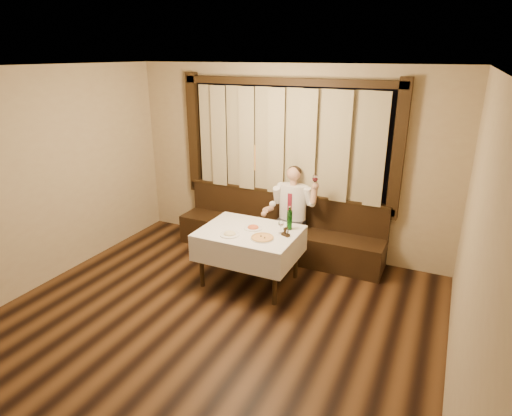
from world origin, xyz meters
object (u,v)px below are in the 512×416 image
at_px(dining_table, 250,238).
at_px(pizza, 262,238).
at_px(cruet_caddy, 286,233).
at_px(seated_man, 291,207).
at_px(pasta_red, 253,226).
at_px(banquette, 279,234).
at_px(green_bottle, 289,220).
at_px(pasta_cream, 230,233).

height_order(dining_table, pizza, pizza).
distance_m(cruet_caddy, seated_man, 0.94).
bearing_deg(seated_man, pizza, -88.23).
relative_size(pasta_red, cruet_caddy, 2.01).
distance_m(banquette, dining_table, 1.08).
xyz_separation_m(dining_table, cruet_caddy, (0.49, 0.03, 0.15)).
bearing_deg(seated_man, green_bottle, -71.38).
height_order(green_bottle, seated_man, seated_man).
relative_size(cruet_caddy, seated_man, 0.09).
bearing_deg(pasta_cream, pizza, 10.50).
bearing_deg(green_bottle, cruet_caddy, -80.99).
distance_m(pasta_red, seated_man, 0.89).
bearing_deg(pizza, banquette, 102.34).
relative_size(pizza, seated_man, 0.21).
bearing_deg(cruet_caddy, pizza, -114.14).
bearing_deg(pasta_red, pasta_cream, -118.83).
distance_m(dining_table, pizza, 0.33).
relative_size(pasta_cream, green_bottle, 0.79).
bearing_deg(banquette, pasta_cream, -97.14).
xyz_separation_m(dining_table, pasta_red, (0.02, 0.07, 0.14)).
bearing_deg(cruet_caddy, green_bottle, 123.65).
bearing_deg(pizza, green_bottle, 64.95).
height_order(pizza, cruet_caddy, cruet_caddy).
height_order(pasta_red, seated_man, seated_man).
xyz_separation_m(pizza, pasta_red, (-0.24, 0.24, 0.02)).
relative_size(green_bottle, seated_man, 0.23).
bearing_deg(dining_table, pasta_cream, -122.76).
height_order(banquette, pizza, banquette).
xyz_separation_m(pasta_red, green_bottle, (0.44, 0.18, 0.10)).
bearing_deg(pizza, dining_table, 147.00).
xyz_separation_m(pizza, green_bottle, (0.20, 0.42, 0.12)).
height_order(dining_table, pasta_cream, pasta_cream).
bearing_deg(seated_man, pasta_red, -103.67).
bearing_deg(cruet_caddy, dining_table, -151.55).
distance_m(dining_table, green_bottle, 0.57).
bearing_deg(seated_man, cruet_caddy, -73.62).
xyz_separation_m(banquette, pizza, (0.26, -1.19, 0.46)).
bearing_deg(dining_table, pasta_red, 76.72).
bearing_deg(banquette, pasta_red, -88.96).
xyz_separation_m(pasta_cream, green_bottle, (0.62, 0.50, 0.10)).
bearing_deg(cruet_caddy, banquette, 141.04).
xyz_separation_m(green_bottle, cruet_caddy, (0.03, -0.22, -0.10)).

